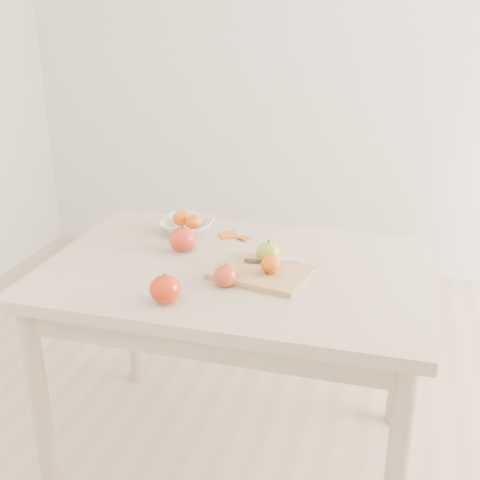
# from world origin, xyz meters

# --- Properties ---
(ground) EXTENTS (3.50, 3.50, 0.00)m
(ground) POSITION_xyz_m (0.00, 0.00, 0.00)
(ground) COLOR #C6B293
(ground) RESTS_ON ground
(table) EXTENTS (1.20, 0.80, 0.75)m
(table) POSITION_xyz_m (0.00, 0.00, 0.65)
(table) COLOR beige
(table) RESTS_ON ground
(cutting_board) EXTENTS (0.32, 0.26, 0.02)m
(cutting_board) POSITION_xyz_m (0.09, -0.05, 0.76)
(cutting_board) COLOR tan
(cutting_board) RESTS_ON table
(board_tangerine) EXTENTS (0.06, 0.06, 0.05)m
(board_tangerine) POSITION_xyz_m (0.12, -0.06, 0.80)
(board_tangerine) COLOR #CF5707
(board_tangerine) RESTS_ON cutting_board
(fruit_bowl) EXTENTS (0.19, 0.19, 0.05)m
(fruit_bowl) POSITION_xyz_m (-0.25, 0.24, 0.77)
(fruit_bowl) COLOR white
(fruit_bowl) RESTS_ON table
(bowl_tangerine_near) EXTENTS (0.06, 0.06, 0.06)m
(bowl_tangerine_near) POSITION_xyz_m (-0.28, 0.25, 0.80)
(bowl_tangerine_near) COLOR #E75D08
(bowl_tangerine_near) RESTS_ON fruit_bowl
(bowl_tangerine_far) EXTENTS (0.06, 0.06, 0.05)m
(bowl_tangerine_far) POSITION_xyz_m (-0.22, 0.23, 0.80)
(bowl_tangerine_far) COLOR #D05F07
(bowl_tangerine_far) RESTS_ON fruit_bowl
(orange_peel_a) EXTENTS (0.07, 0.07, 0.01)m
(orange_peel_a) POSITION_xyz_m (-0.09, 0.24, 0.75)
(orange_peel_a) COLOR #E45710
(orange_peel_a) RESTS_ON table
(orange_peel_b) EXTENTS (0.06, 0.05, 0.01)m
(orange_peel_b) POSITION_xyz_m (-0.03, 0.23, 0.75)
(orange_peel_b) COLOR #D4510F
(orange_peel_b) RESTS_ON table
(paring_knife) EXTENTS (0.17, 0.05, 0.01)m
(paring_knife) POSITION_xyz_m (0.14, 0.03, 0.78)
(paring_knife) COLOR white
(paring_knife) RESTS_ON cutting_board
(apple_green) EXTENTS (0.08, 0.08, 0.07)m
(apple_green) POSITION_xyz_m (0.09, 0.05, 0.79)
(apple_green) COLOR #5F9614
(apple_green) RESTS_ON table
(apple_red_e) EXTENTS (0.07, 0.07, 0.07)m
(apple_red_e) POSITION_xyz_m (0.01, -0.14, 0.78)
(apple_red_e) COLOR maroon
(apple_red_e) RESTS_ON table
(apple_red_a) EXTENTS (0.09, 0.09, 0.08)m
(apple_red_a) POSITION_xyz_m (-0.20, 0.08, 0.79)
(apple_red_a) COLOR maroon
(apple_red_a) RESTS_ON table
(apple_red_c) EXTENTS (0.09, 0.09, 0.08)m
(apple_red_c) POSITION_xyz_m (-0.12, -0.28, 0.79)
(apple_red_c) COLOR #8E0605
(apple_red_c) RESTS_ON table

